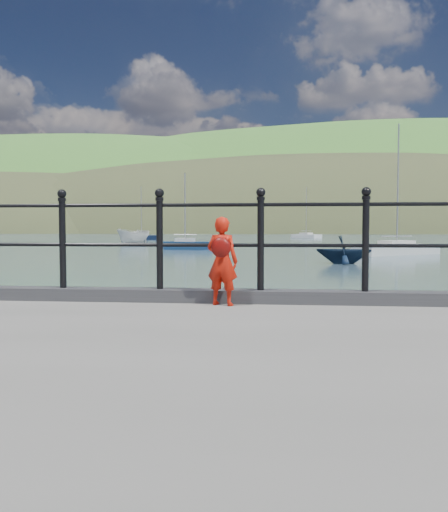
# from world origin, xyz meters

# --- Properties ---
(ground) EXTENTS (600.00, 600.00, 0.00)m
(ground) POSITION_xyz_m (0.00, 0.00, 0.00)
(ground) COLOR #2D4251
(ground) RESTS_ON ground
(kerb) EXTENTS (60.00, 0.30, 0.15)m
(kerb) POSITION_xyz_m (0.00, -0.15, 1.07)
(kerb) COLOR #28282B
(kerb) RESTS_ON quay
(railing) EXTENTS (18.11, 0.11, 1.20)m
(railing) POSITION_xyz_m (0.00, -0.15, 1.82)
(railing) COLOR black
(railing) RESTS_ON kerb
(far_shore) EXTENTS (830.00, 200.00, 156.00)m
(far_shore) POSITION_xyz_m (38.34, 239.41, -22.57)
(far_shore) COLOR #333A21
(far_shore) RESTS_ON ground
(child) EXTENTS (0.42, 0.35, 1.00)m
(child) POSITION_xyz_m (0.17, -0.41, 1.51)
(child) COLOR red
(child) RESTS_ON quay
(launch_white) EXTENTS (3.87, 4.74, 1.75)m
(launch_white) POSITION_xyz_m (-15.44, 52.52, 0.88)
(launch_white) COLOR silver
(launch_white) RESTS_ON ground
(launch_navy) EXTENTS (3.15, 2.83, 1.47)m
(launch_navy) POSITION_xyz_m (4.14, 22.17, 0.74)
(launch_navy) COLOR black
(launch_navy) RESTS_ON ground
(sailboat_port) EXTENTS (4.62, 2.10, 6.69)m
(sailboat_port) POSITION_xyz_m (-7.19, 38.88, 0.34)
(sailboat_port) COLOR navy
(sailboat_port) RESTS_ON ground
(sailboat_left) EXTENTS (6.00, 2.01, 8.47)m
(sailboat_left) POSITION_xyz_m (-20.57, 75.76, 0.34)
(sailboat_left) COLOR black
(sailboat_left) RESTS_ON ground
(sailboat_deep) EXTENTS (5.39, 6.08, 9.27)m
(sailboat_deep) POSITION_xyz_m (5.48, 91.55, 0.34)
(sailboat_deep) COLOR silver
(sailboat_deep) RESTS_ON ground
(sailboat_near) EXTENTS (6.51, 5.50, 9.17)m
(sailboat_near) POSITION_xyz_m (8.85, 31.84, 0.34)
(sailboat_near) COLOR silver
(sailboat_near) RESTS_ON ground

